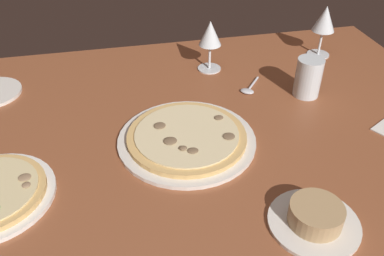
% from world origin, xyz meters
% --- Properties ---
extents(dining_table, '(1.50, 1.10, 0.04)m').
position_xyz_m(dining_table, '(0.00, 0.00, 0.02)').
color(dining_table, brown).
rests_on(dining_table, ground).
extents(pizza_main, '(0.34, 0.34, 0.03)m').
position_xyz_m(pizza_main, '(0.03, 0.03, 0.05)').
color(pizza_main, silver).
rests_on(pizza_main, dining_table).
extents(ramekin_on_saucer, '(0.18, 0.18, 0.05)m').
position_xyz_m(ramekin_on_saucer, '(-0.16, 0.33, 0.06)').
color(ramekin_on_saucer, silver).
rests_on(ramekin_on_saucer, dining_table).
extents(wine_glass_far, '(0.07, 0.07, 0.16)m').
position_xyz_m(wine_glass_far, '(-0.11, -0.33, 0.15)').
color(wine_glass_far, silver).
rests_on(wine_glass_far, dining_table).
extents(wine_glass_near, '(0.07, 0.07, 0.17)m').
position_xyz_m(wine_glass_near, '(-0.50, -0.35, 0.16)').
color(wine_glass_near, silver).
rests_on(wine_glass_near, dining_table).
extents(water_glass, '(0.07, 0.07, 0.11)m').
position_xyz_m(water_glass, '(-0.35, -0.12, 0.09)').
color(water_glass, silver).
rests_on(water_glass, dining_table).
extents(spoon, '(0.09, 0.10, 0.01)m').
position_xyz_m(spoon, '(-0.19, -0.17, 0.04)').
color(spoon, silver).
rests_on(spoon, dining_table).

